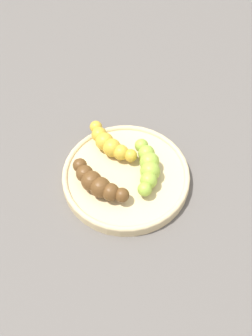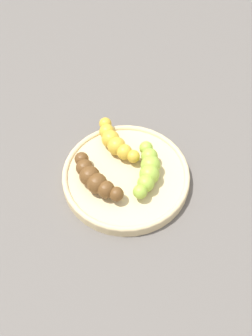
# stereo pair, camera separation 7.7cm
# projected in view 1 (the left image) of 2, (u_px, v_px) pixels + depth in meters

# --- Properties ---
(ground_plane) EXTENTS (2.40, 2.40, 0.00)m
(ground_plane) POSITION_uv_depth(u_px,v_px,m) (126.00, 180.00, 0.80)
(ground_plane) COLOR #56514C
(fruit_bowl) EXTENTS (0.23, 0.23, 0.02)m
(fruit_bowl) POSITION_uv_depth(u_px,v_px,m) (126.00, 176.00, 0.79)
(fruit_bowl) COLOR #D1B784
(fruit_bowl) RESTS_ON ground_plane
(banana_green) EXTENTS (0.11, 0.06, 0.04)m
(banana_green) POSITION_uv_depth(u_px,v_px,m) (148.00, 166.00, 0.77)
(banana_green) COLOR #8CAD38
(banana_green) RESTS_ON fruit_bowl
(banana_spotted) EXTENTS (0.07, 0.10, 0.03)m
(banana_spotted) POSITION_uv_depth(u_px,v_px,m) (110.00, 144.00, 0.80)
(banana_spotted) COLOR gold
(banana_spotted) RESTS_ON fruit_bowl
(banana_overripe) EXTENTS (0.07, 0.11, 0.04)m
(banana_overripe) POSITION_uv_depth(u_px,v_px,m) (97.00, 183.00, 0.75)
(banana_overripe) COLOR #593819
(banana_overripe) RESTS_ON fruit_bowl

